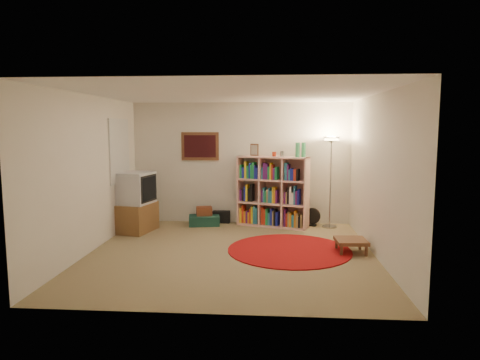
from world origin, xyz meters
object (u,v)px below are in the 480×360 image
object	(u,v)px
bookshelf	(272,193)
floor_fan	(312,217)
tv_stand	(137,203)
floor_lamp	(331,152)
suitcase	(204,220)
side_table	(351,241)

from	to	relation	value
bookshelf	floor_fan	size ratio (longest dim) A/B	4.61
bookshelf	tv_stand	bearing A→B (deg)	-147.86
floor_lamp	floor_fan	world-z (taller)	floor_lamp
bookshelf	floor_lamp	distance (m)	1.41
floor_fan	tv_stand	world-z (taller)	tv_stand
tv_stand	floor_fan	bearing A→B (deg)	24.28
suitcase	side_table	world-z (taller)	side_table
suitcase	side_table	bearing A→B (deg)	-43.69
floor_fan	suitcase	xyz separation A→B (m)	(-2.20, -0.09, -0.09)
bookshelf	tv_stand	world-z (taller)	bookshelf
suitcase	side_table	xyz separation A→B (m)	(2.64, -1.75, 0.08)
floor_lamp	suitcase	xyz separation A→B (m)	(-2.53, 0.00, -1.40)
tv_stand	suitcase	bearing A→B (deg)	39.53
floor_lamp	floor_fan	xyz separation A→B (m)	(-0.33, 0.09, -1.32)
floor_lamp	tv_stand	world-z (taller)	floor_lamp
tv_stand	side_table	bearing A→B (deg)	-3.92
floor_lamp	side_table	size ratio (longest dim) A/B	3.60
floor_lamp	tv_stand	size ratio (longest dim) A/B	1.58
suitcase	floor_lamp	bearing A→B (deg)	-10.17
floor_lamp	side_table	xyz separation A→B (m)	(0.11, -1.75, -1.32)
floor_fan	floor_lamp	bearing A→B (deg)	-7.80
side_table	floor_fan	bearing A→B (deg)	103.32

